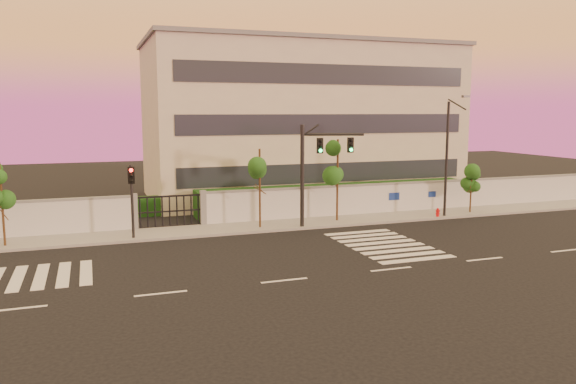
# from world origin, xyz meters

# --- Properties ---
(ground) EXTENTS (120.00, 120.00, 0.00)m
(ground) POSITION_xyz_m (0.00, 0.00, 0.00)
(ground) COLOR black
(ground) RESTS_ON ground
(sidewalk) EXTENTS (60.00, 3.00, 0.15)m
(sidewalk) POSITION_xyz_m (0.00, 10.50, 0.07)
(sidewalk) COLOR gray
(sidewalk) RESTS_ON ground
(perimeter_wall) EXTENTS (60.00, 0.36, 2.20)m
(perimeter_wall) POSITION_xyz_m (0.10, 12.00, 1.07)
(perimeter_wall) COLOR silver
(perimeter_wall) RESTS_ON ground
(hedge_row) EXTENTS (41.00, 4.25, 1.80)m
(hedge_row) POSITION_xyz_m (1.17, 14.74, 0.82)
(hedge_row) COLOR #113610
(hedge_row) RESTS_ON ground
(institutional_building) EXTENTS (24.40, 12.40, 12.25)m
(institutional_building) POSITION_xyz_m (9.00, 21.99, 6.16)
(institutional_building) COLOR beige
(institutional_building) RESTS_ON ground
(road_markings) EXTENTS (57.00, 7.62, 0.02)m
(road_markings) POSITION_xyz_m (-1.58, 3.76, 0.01)
(road_markings) COLOR silver
(road_markings) RESTS_ON ground
(street_tree_c) EXTENTS (1.44, 1.15, 4.39)m
(street_tree_c) POSITION_xyz_m (-11.56, 9.97, 3.23)
(street_tree_c) COLOR #382314
(street_tree_c) RESTS_ON ground
(street_tree_d) EXTENTS (1.45, 1.15, 4.76)m
(street_tree_d) POSITION_xyz_m (1.99, 10.02, 3.50)
(street_tree_d) COLOR #382314
(street_tree_d) RESTS_ON ground
(street_tree_e) EXTENTS (1.61, 1.28, 5.21)m
(street_tree_e) POSITION_xyz_m (7.14, 10.42, 3.83)
(street_tree_e) COLOR #382314
(street_tree_e) RESTS_ON ground
(street_tree_f) EXTENTS (1.39, 1.10, 3.37)m
(street_tree_f) POSITION_xyz_m (16.83, 10.03, 2.48)
(street_tree_f) COLOR #382314
(street_tree_f) RESTS_ON ground
(traffic_signal_main) EXTENTS (3.82, 1.31, 6.14)m
(traffic_signal_main) POSITION_xyz_m (5.16, 9.37, 3.88)
(traffic_signal_main) COLOR black
(traffic_signal_main) RESTS_ON ground
(traffic_signal_secondary) EXTENTS (0.32, 0.32, 4.08)m
(traffic_signal_secondary) POSITION_xyz_m (-5.28, 9.59, 2.59)
(traffic_signal_secondary) COLOR black
(traffic_signal_secondary) RESTS_ON ground
(streetlight_east) EXTENTS (0.47, 1.89, 7.87)m
(streetlight_east) POSITION_xyz_m (14.38, 9.30, 4.25)
(streetlight_east) COLOR black
(streetlight_east) RESTS_ON ground
(fire_hydrant) EXTENTS (0.27, 0.26, 0.71)m
(fire_hydrant) POSITION_xyz_m (13.78, 9.34, 0.35)
(fire_hydrant) COLOR red
(fire_hydrant) RESTS_ON ground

